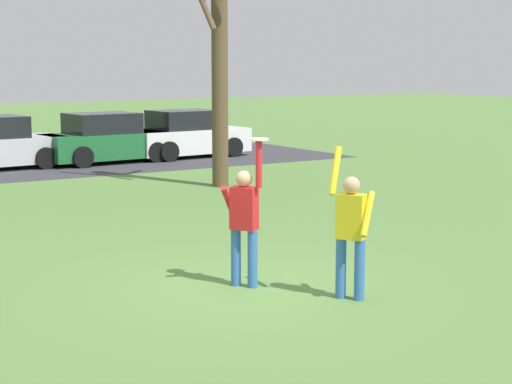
{
  "coord_description": "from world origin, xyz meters",
  "views": [
    {
      "loc": [
        -6.07,
        -9.77,
        3.09
      ],
      "look_at": [
        0.43,
        0.44,
        1.27
      ],
      "focal_mm": 59.16,
      "sensor_mm": 36.0,
      "label": 1
    }
  ],
  "objects": [
    {
      "name": "person_defender",
      "position": [
        0.86,
        -1.23,
        0.98
      ],
      "size": [
        0.62,
        0.66,
        2.04
      ],
      "rotation": [
        0.0,
        0.0,
        2.15
      ],
      "color": "#3366B7",
      "rests_on": "ground_plane"
    },
    {
      "name": "person_catcher",
      "position": [
        0.01,
        0.08,
        0.98
      ],
      "size": [
        0.53,
        0.59,
        2.08
      ],
      "rotation": [
        0.0,
        0.0,
        -1.0
      ],
      "color": "#3366B7",
      "rests_on": "ground_plane"
    },
    {
      "name": "parked_car_white",
      "position": [
        7.28,
        15.58,
        0.73
      ],
      "size": [
        4.21,
        2.25,
        1.59
      ],
      "rotation": [
        0.0,
        0.0,
        0.07
      ],
      "color": "white",
      "rests_on": "ground_plane"
    },
    {
      "name": "bare_tree_tall",
      "position": [
        4.71,
        8.84,
        3.32
      ],
      "size": [
        1.82,
        1.53,
        6.97
      ],
      "color": "brown",
      "rests_on": "ground_plane"
    },
    {
      "name": "frisbee_disc",
      "position": [
        0.13,
        -0.11,
        2.09
      ],
      "size": [
        0.27,
        0.27,
        0.02
      ],
      "primitive_type": "cylinder",
      "color": "white",
      "rests_on": "person_catcher"
    },
    {
      "name": "ground_plane",
      "position": [
        0.0,
        0.0,
        0.0
      ],
      "size": [
        120.0,
        120.0,
        0.0
      ],
      "primitive_type": "plane",
      "color": "#567F3D"
    },
    {
      "name": "parked_car_green",
      "position": [
        4.32,
        15.49,
        0.73
      ],
      "size": [
        4.21,
        2.25,
        1.59
      ],
      "rotation": [
        0.0,
        0.0,
        0.07
      ],
      "color": "#1E6633",
      "rests_on": "ground_plane"
    }
  ]
}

